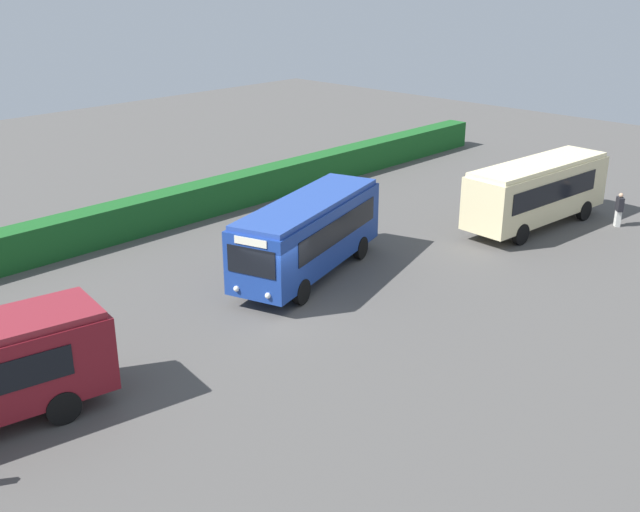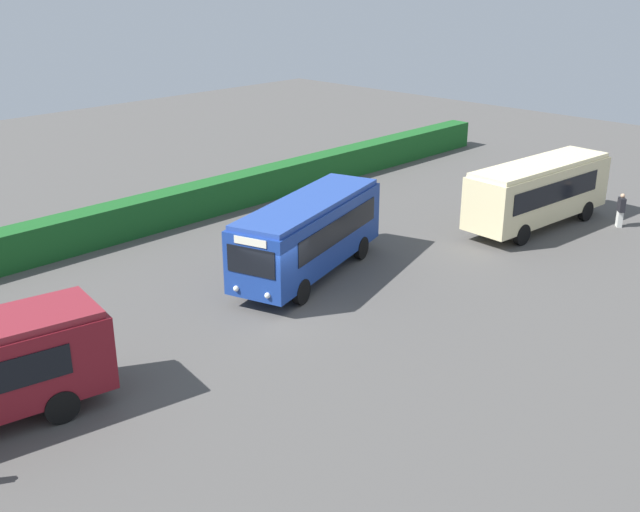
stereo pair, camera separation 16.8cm
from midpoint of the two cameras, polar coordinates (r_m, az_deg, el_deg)
name	(u,v)px [view 2 (the right image)]	position (r m, az deg, el deg)	size (l,w,h in m)	color
ground_plane	(284,310)	(28.34, -2.56, -4.04)	(87.33, 87.33, 0.00)	#514F4C
bus_blue	(309,233)	(30.79, -0.70, 1.77)	(8.97, 4.77, 3.21)	navy
bus_cream	(539,190)	(38.19, 16.20, 4.77)	(8.98, 3.11, 3.22)	beige
person_center	(621,210)	(39.76, 21.74, 3.25)	(0.53, 0.52, 1.68)	silver
hedge_row	(117,222)	(36.50, -14.85, 2.50)	(55.66, 1.33, 1.68)	#1A5922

